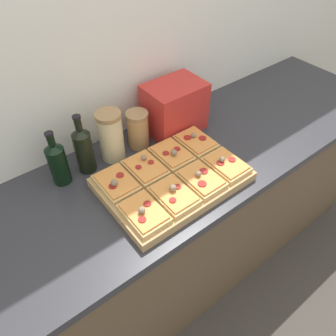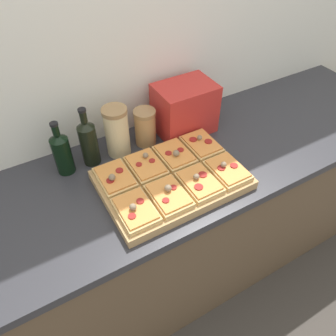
{
  "view_description": "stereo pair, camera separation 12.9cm",
  "coord_description": "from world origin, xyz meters",
  "px_view_note": "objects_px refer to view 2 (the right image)",
  "views": [
    {
      "loc": [
        -0.59,
        -0.48,
        1.86
      ],
      "look_at": [
        -0.02,
        0.26,
        0.96
      ],
      "focal_mm": 35.0,
      "sensor_mm": 36.0,
      "label": 1
    },
    {
      "loc": [
        -0.48,
        -0.55,
        1.86
      ],
      "look_at": [
        -0.02,
        0.26,
        0.96
      ],
      "focal_mm": 35.0,
      "sensor_mm": 36.0,
      "label": 2
    }
  ],
  "objects_px": {
    "olive_oil_bottle": "(62,152)",
    "grain_jar_tall": "(117,131)",
    "cutting_board": "(172,180)",
    "toaster_oven": "(185,108)",
    "grain_jar_short": "(145,127)",
    "wine_bottle": "(89,141)"
  },
  "relations": [
    {
      "from": "cutting_board",
      "to": "wine_bottle",
      "type": "height_order",
      "value": "wine_bottle"
    },
    {
      "from": "olive_oil_bottle",
      "to": "grain_jar_tall",
      "type": "distance_m",
      "value": 0.24
    },
    {
      "from": "olive_oil_bottle",
      "to": "grain_jar_short",
      "type": "relative_size",
      "value": 1.42
    },
    {
      "from": "grain_jar_tall",
      "to": "toaster_oven",
      "type": "relative_size",
      "value": 0.79
    },
    {
      "from": "cutting_board",
      "to": "grain_jar_short",
      "type": "distance_m",
      "value": 0.29
    },
    {
      "from": "grain_jar_short",
      "to": "toaster_oven",
      "type": "xyz_separation_m",
      "value": [
        0.2,
        -0.0,
        0.03
      ]
    },
    {
      "from": "olive_oil_bottle",
      "to": "grain_jar_tall",
      "type": "relative_size",
      "value": 1.08
    },
    {
      "from": "olive_oil_bottle",
      "to": "toaster_oven",
      "type": "distance_m",
      "value": 0.57
    },
    {
      "from": "cutting_board",
      "to": "olive_oil_bottle",
      "type": "bearing_deg",
      "value": 140.55
    },
    {
      "from": "olive_oil_bottle",
      "to": "toaster_oven",
      "type": "relative_size",
      "value": 0.84
    },
    {
      "from": "wine_bottle",
      "to": "grain_jar_short",
      "type": "height_order",
      "value": "wine_bottle"
    },
    {
      "from": "wine_bottle",
      "to": "grain_jar_short",
      "type": "relative_size",
      "value": 1.56
    },
    {
      "from": "cutting_board",
      "to": "olive_oil_bottle",
      "type": "distance_m",
      "value": 0.45
    },
    {
      "from": "cutting_board",
      "to": "wine_bottle",
      "type": "distance_m",
      "value": 0.37
    },
    {
      "from": "cutting_board",
      "to": "grain_jar_tall",
      "type": "distance_m",
      "value": 0.31
    },
    {
      "from": "grain_jar_short",
      "to": "toaster_oven",
      "type": "height_order",
      "value": "toaster_oven"
    },
    {
      "from": "cutting_board",
      "to": "grain_jar_short",
      "type": "bearing_deg",
      "value": 84.22
    },
    {
      "from": "olive_oil_bottle",
      "to": "grain_jar_short",
      "type": "distance_m",
      "value": 0.37
    },
    {
      "from": "toaster_oven",
      "to": "grain_jar_tall",
      "type": "bearing_deg",
      "value": 179.86
    },
    {
      "from": "cutting_board",
      "to": "toaster_oven",
      "type": "height_order",
      "value": "toaster_oven"
    },
    {
      "from": "grain_jar_tall",
      "to": "toaster_oven",
      "type": "height_order",
      "value": "toaster_oven"
    },
    {
      "from": "olive_oil_bottle",
      "to": "toaster_oven",
      "type": "height_order",
      "value": "olive_oil_bottle"
    }
  ]
}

